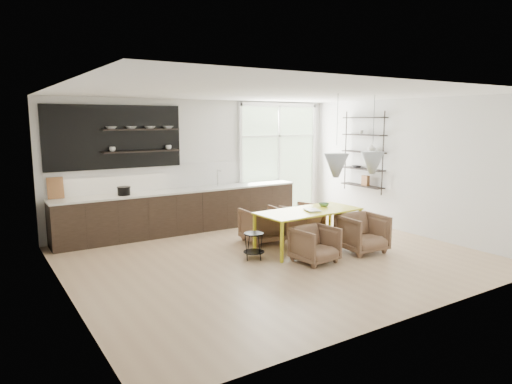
# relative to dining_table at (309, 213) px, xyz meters

# --- Properties ---
(room) EXTENTS (7.02, 6.01, 2.91)m
(room) POSITION_rel_dining_table_xyz_m (-0.29, 0.96, 0.77)
(room) COLOR tan
(room) RESTS_ON ground
(kitchen_run) EXTENTS (5.54, 0.69, 2.75)m
(kitchen_run) POSITION_rel_dining_table_xyz_m (-1.57, 2.55, -0.09)
(kitchen_run) COLOR black
(kitchen_run) RESTS_ON ground
(right_shelving) EXTENTS (0.26, 1.22, 1.90)m
(right_shelving) POSITION_rel_dining_table_xyz_m (2.49, 1.03, 0.96)
(right_shelving) COLOR black
(right_shelving) RESTS_ON ground
(dining_table) EXTENTS (2.08, 1.01, 0.74)m
(dining_table) POSITION_rel_dining_table_xyz_m (0.00, 0.00, 0.00)
(dining_table) COLOR yellow
(dining_table) RESTS_ON ground
(armchair_back_left) EXTENTS (0.80, 0.82, 0.70)m
(armchair_back_left) POSITION_rel_dining_table_xyz_m (-0.49, 0.86, -0.34)
(armchair_back_left) COLOR brown
(armchair_back_left) RESTS_ON ground
(armchair_back_right) EXTENTS (0.92, 0.93, 0.69)m
(armchair_back_right) POSITION_rel_dining_table_xyz_m (0.49, 0.82, -0.35)
(armchair_back_right) COLOR brown
(armchair_back_right) RESTS_ON ground
(armchair_front_left) EXTENTS (0.73, 0.74, 0.63)m
(armchair_front_left) POSITION_rel_dining_table_xyz_m (-0.45, -0.74, -0.38)
(armchair_front_left) COLOR brown
(armchair_front_left) RESTS_ON ground
(armchair_front_right) EXTENTS (0.81, 0.83, 0.71)m
(armchair_front_right) POSITION_rel_dining_table_xyz_m (0.71, -0.72, -0.34)
(armchair_front_right) COLOR brown
(armchair_front_right) RESTS_ON ground
(wire_stool) EXTENTS (0.37, 0.37, 0.47)m
(wire_stool) POSITION_rel_dining_table_xyz_m (-1.25, -0.02, -0.39)
(wire_stool) COLOR black
(wire_stool) RESTS_ON ground
(table_book) EXTENTS (0.32, 0.37, 0.03)m
(table_book) POSITION_rel_dining_table_xyz_m (-0.10, -0.05, 0.07)
(table_book) COLOR white
(table_book) RESTS_ON dining_table
(table_bowl) EXTENTS (0.25, 0.25, 0.06)m
(table_bowl) POSITION_rel_dining_table_xyz_m (0.52, 0.17, 0.08)
(table_bowl) COLOR #528054
(table_bowl) RESTS_ON dining_table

